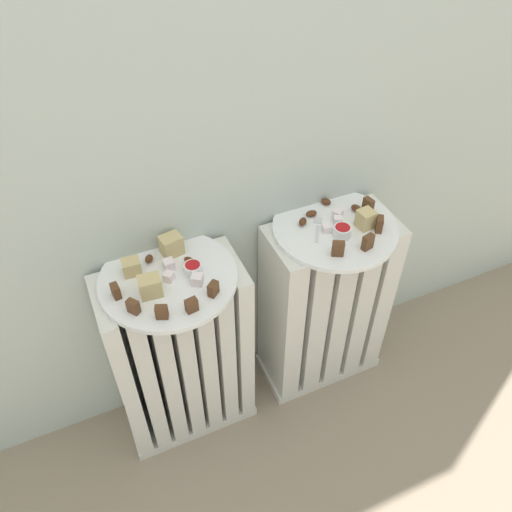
# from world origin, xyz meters

# --- Properties ---
(ground_plane) EXTENTS (6.00, 6.00, 0.00)m
(ground_plane) POSITION_xyz_m (0.00, 0.00, 0.00)
(ground_plane) COLOR gray
(radiator_left) EXTENTS (0.35, 0.18, 0.56)m
(radiator_left) POSITION_xyz_m (-0.21, 0.28, 0.28)
(radiator_left) COLOR silver
(radiator_left) RESTS_ON ground_plane
(radiator_right) EXTENTS (0.35, 0.18, 0.56)m
(radiator_right) POSITION_xyz_m (0.21, 0.28, 0.28)
(radiator_right) COLOR silver
(radiator_right) RESTS_ON ground_plane
(plate_left) EXTENTS (0.31, 0.31, 0.01)m
(plate_left) POSITION_xyz_m (-0.21, 0.28, 0.57)
(plate_left) COLOR white
(plate_left) RESTS_ON radiator_left
(plate_right) EXTENTS (0.31, 0.31, 0.01)m
(plate_right) POSITION_xyz_m (0.21, 0.28, 0.57)
(plate_right) COLOR white
(plate_right) RESTS_ON radiator_right
(dark_cake_slice_left_0) EXTENTS (0.02, 0.03, 0.03)m
(dark_cake_slice_left_0) POSITION_xyz_m (-0.33, 0.27, 0.59)
(dark_cake_slice_left_0) COLOR #56351E
(dark_cake_slice_left_0) RESTS_ON plate_left
(dark_cake_slice_left_1) EXTENTS (0.03, 0.03, 0.03)m
(dark_cake_slice_left_1) POSITION_xyz_m (-0.31, 0.21, 0.59)
(dark_cake_slice_left_1) COLOR #56351E
(dark_cake_slice_left_1) RESTS_ON plate_left
(dark_cake_slice_left_2) EXTENTS (0.03, 0.02, 0.03)m
(dark_cake_slice_left_2) POSITION_xyz_m (-0.26, 0.17, 0.59)
(dark_cake_slice_left_2) COLOR #56351E
(dark_cake_slice_left_2) RESTS_ON plate_left
(dark_cake_slice_left_3) EXTENTS (0.03, 0.02, 0.03)m
(dark_cake_slice_left_3) POSITION_xyz_m (-0.20, 0.16, 0.59)
(dark_cake_slice_left_3) COLOR #56351E
(dark_cake_slice_left_3) RESTS_ON plate_left
(dark_cake_slice_left_4) EXTENTS (0.03, 0.03, 0.03)m
(dark_cake_slice_left_4) POSITION_xyz_m (-0.14, 0.19, 0.59)
(dark_cake_slice_left_4) COLOR #56351E
(dark_cake_slice_left_4) RESTS_ON plate_left
(marble_cake_slice_left_0) EXTENTS (0.05, 0.05, 0.05)m
(marble_cake_slice_left_0) POSITION_xyz_m (-0.18, 0.35, 0.60)
(marble_cake_slice_left_0) COLOR tan
(marble_cake_slice_left_0) RESTS_ON plate_left
(marble_cake_slice_left_1) EXTENTS (0.05, 0.04, 0.05)m
(marble_cake_slice_left_1) POSITION_xyz_m (-0.26, 0.24, 0.60)
(marble_cake_slice_left_1) COLOR tan
(marble_cake_slice_left_1) RESTS_ON plate_left
(marble_cake_slice_left_2) EXTENTS (0.04, 0.04, 0.04)m
(marble_cake_slice_left_2) POSITION_xyz_m (-0.28, 0.32, 0.59)
(marble_cake_slice_left_2) COLOR tan
(marble_cake_slice_left_2) RESTS_ON plate_left
(turkish_delight_left_0) EXTENTS (0.03, 0.03, 0.02)m
(turkish_delight_left_0) POSITION_xyz_m (-0.21, 0.27, 0.59)
(turkish_delight_left_0) COLOR white
(turkish_delight_left_0) RESTS_ON plate_left
(turkish_delight_left_1) EXTENTS (0.03, 0.03, 0.02)m
(turkish_delight_left_1) POSITION_xyz_m (-0.16, 0.23, 0.59)
(turkish_delight_left_1) COLOR white
(turkish_delight_left_1) RESTS_ON plate_left
(turkish_delight_left_2) EXTENTS (0.02, 0.02, 0.02)m
(turkish_delight_left_2) POSITION_xyz_m (-0.20, 0.30, 0.59)
(turkish_delight_left_2) COLOR white
(turkish_delight_left_2) RESTS_ON plate_left
(medjool_date_left_0) EXTENTS (0.03, 0.03, 0.02)m
(medjool_date_left_0) POSITION_xyz_m (-0.16, 0.30, 0.58)
(medjool_date_left_0) COLOR #4C2814
(medjool_date_left_0) RESTS_ON plate_left
(medjool_date_left_1) EXTENTS (0.03, 0.03, 0.02)m
(medjool_date_left_1) POSITION_xyz_m (-0.24, 0.34, 0.58)
(medjool_date_left_1) COLOR #4C2814
(medjool_date_left_1) RESTS_ON plate_left
(jam_bowl_left) EXTENTS (0.04, 0.04, 0.03)m
(jam_bowl_left) POSITION_xyz_m (-0.16, 0.27, 0.59)
(jam_bowl_left) COLOR white
(jam_bowl_left) RESTS_ON plate_left
(dark_cake_slice_right_0) EXTENTS (0.03, 0.03, 0.04)m
(dark_cake_slice_right_0) POSITION_xyz_m (0.16, 0.19, 0.60)
(dark_cake_slice_right_0) COLOR #56351E
(dark_cake_slice_right_0) RESTS_ON plate_right
(dark_cake_slice_right_1) EXTENTS (0.03, 0.02, 0.04)m
(dark_cake_slice_right_1) POSITION_xyz_m (0.24, 0.18, 0.60)
(dark_cake_slice_right_1) COLOR #56351E
(dark_cake_slice_right_1) RESTS_ON plate_right
(dark_cake_slice_right_2) EXTENTS (0.03, 0.03, 0.04)m
(dark_cake_slice_right_2) POSITION_xyz_m (0.30, 0.22, 0.60)
(dark_cake_slice_right_2) COLOR #56351E
(dark_cake_slice_right_2) RESTS_ON plate_right
(dark_cake_slice_right_3) EXTENTS (0.02, 0.03, 0.04)m
(dark_cake_slice_right_3) POSITION_xyz_m (0.32, 0.30, 0.60)
(dark_cake_slice_right_3) COLOR #56351E
(dark_cake_slice_right_3) RESTS_ON plate_right
(marble_cake_slice_right_0) EXTENTS (0.04, 0.04, 0.05)m
(marble_cake_slice_right_0) POSITION_xyz_m (0.28, 0.25, 0.60)
(marble_cake_slice_right_0) COLOR tan
(marble_cake_slice_right_0) RESTS_ON plate_right
(turkish_delight_right_0) EXTENTS (0.03, 0.03, 0.02)m
(turkish_delight_right_0) POSITION_xyz_m (0.22, 0.29, 0.59)
(turkish_delight_right_0) COLOR white
(turkish_delight_right_0) RESTS_ON plate_right
(turkish_delight_right_1) EXTENTS (0.03, 0.03, 0.02)m
(turkish_delight_right_1) POSITION_xyz_m (0.23, 0.31, 0.59)
(turkish_delight_right_1) COLOR white
(turkish_delight_right_1) RESTS_ON plate_right
(turkish_delight_right_2) EXTENTS (0.02, 0.02, 0.02)m
(turkish_delight_right_2) POSITION_xyz_m (0.18, 0.27, 0.59)
(turkish_delight_right_2) COLOR white
(turkish_delight_right_2) RESTS_ON plate_right
(medjool_date_right_0) EXTENTS (0.03, 0.03, 0.02)m
(medjool_date_right_0) POSITION_xyz_m (0.29, 0.31, 0.59)
(medjool_date_right_0) COLOR #4C2814
(medjool_date_right_0) RESTS_ON plate_right
(medjool_date_right_1) EXTENTS (0.03, 0.03, 0.02)m
(medjool_date_right_1) POSITION_xyz_m (0.24, 0.37, 0.58)
(medjool_date_right_1) COLOR #4C2814
(medjool_date_right_1) RESTS_ON plate_right
(medjool_date_right_2) EXTENTS (0.03, 0.03, 0.02)m
(medjool_date_right_2) POSITION_xyz_m (0.14, 0.32, 0.59)
(medjool_date_right_2) COLOR #4C2814
(medjool_date_right_2) RESTS_ON plate_right
(medjool_date_right_3) EXTENTS (0.03, 0.02, 0.01)m
(medjool_date_right_3) POSITION_xyz_m (0.18, 0.34, 0.58)
(medjool_date_right_3) COLOR #4C2814
(medjool_date_right_3) RESTS_ON plate_right
(jam_bowl_right) EXTENTS (0.04, 0.04, 0.03)m
(jam_bowl_right) POSITION_xyz_m (0.21, 0.24, 0.59)
(jam_bowl_right) COLOR white
(jam_bowl_right) RESTS_ON plate_right
(fork) EXTENTS (0.06, 0.09, 0.00)m
(fork) POSITION_xyz_m (0.17, 0.29, 0.58)
(fork) COLOR silver
(fork) RESTS_ON plate_right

